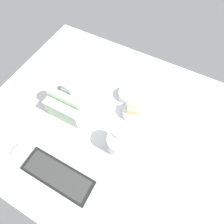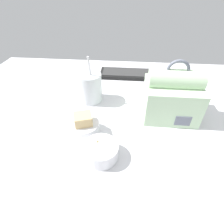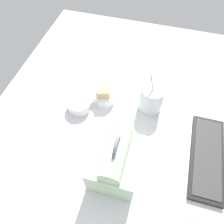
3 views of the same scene
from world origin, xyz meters
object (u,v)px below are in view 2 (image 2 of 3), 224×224
soup_cup (90,87)px  bento_bowl_sandwich (84,127)px  keyboard (132,74)px  lunch_bag (172,96)px  bento_bowl_snacks (101,151)px  computer_mouse (178,75)px

soup_cup → bento_bowl_sandwich: (1.68, -20.17, -3.28)cm
keyboard → lunch_bag: lunch_bag is taller
keyboard → bento_bowl_snacks: 54.66cm
keyboard → computer_mouse: (23.80, 0.16, 0.45)cm
bento_bowl_sandwich → bento_bowl_snacks: bearing=-52.5°
bento_bowl_sandwich → bento_bowl_snacks: bento_bowl_sandwich is taller
soup_cup → keyboard: bearing=54.1°
bento_bowl_snacks → soup_cup: bearing=106.5°
bento_bowl_snacks → lunch_bag: bearing=44.4°
lunch_bag → computer_mouse: size_ratio=2.56×
lunch_bag → bento_bowl_sandwich: (-29.73, -13.19, -5.22)cm
bento_bowl_snacks → bento_bowl_sandwich: bearing=127.5°
keyboard → lunch_bag: size_ratio=1.56×
lunch_bag → soup_cup: bearing=167.5°
keyboard → soup_cup: soup_cup is taller
keyboard → lunch_bag: bearing=-66.7°
soup_cup → bento_bowl_snacks: bearing=-73.5°
computer_mouse → lunch_bag: bearing=-107.8°
soup_cup → bento_bowl_snacks: soup_cup is taller
lunch_bag → computer_mouse: bearing=72.2°
lunch_bag → computer_mouse: lunch_bag is taller
keyboard → soup_cup: bearing=-125.9°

